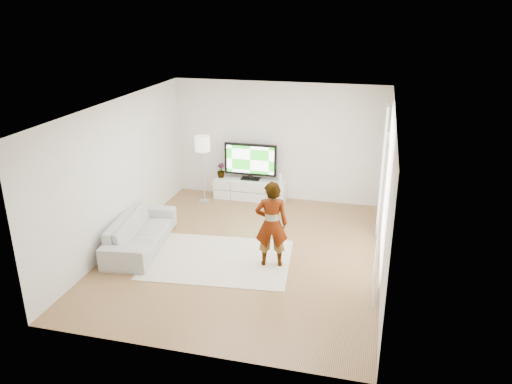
% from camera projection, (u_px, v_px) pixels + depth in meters
% --- Properties ---
extents(floor, '(6.00, 6.00, 0.00)m').
position_uv_depth(floor, '(245.00, 253.00, 9.49)').
color(floor, '#B07C4F').
rests_on(floor, ground).
extents(ceiling, '(6.00, 6.00, 0.00)m').
position_uv_depth(ceiling, '(244.00, 106.00, 8.50)').
color(ceiling, white).
rests_on(ceiling, wall_back).
extents(wall_left, '(0.02, 6.00, 2.80)m').
position_uv_depth(wall_left, '(119.00, 173.00, 9.56)').
color(wall_left, white).
rests_on(wall_left, floor).
extents(wall_right, '(0.02, 6.00, 2.80)m').
position_uv_depth(wall_right, '(387.00, 196.00, 8.43)').
color(wall_right, white).
rests_on(wall_right, floor).
extents(wall_back, '(5.00, 0.02, 2.80)m').
position_uv_depth(wall_back, '(278.00, 142.00, 11.72)').
color(wall_back, white).
rests_on(wall_back, floor).
extents(wall_front, '(5.00, 0.02, 2.80)m').
position_uv_depth(wall_front, '(182.00, 262.00, 6.27)').
color(wall_front, white).
rests_on(wall_front, floor).
extents(window, '(0.01, 2.60, 2.50)m').
position_uv_depth(window, '(386.00, 187.00, 8.69)').
color(window, white).
rests_on(window, wall_right).
extents(curtain_near, '(0.04, 0.70, 2.60)m').
position_uv_depth(curtain_near, '(380.00, 221.00, 7.56)').
color(curtain_near, white).
rests_on(curtain_near, floor).
extents(curtain_far, '(0.04, 0.70, 2.60)m').
position_uv_depth(curtain_far, '(382.00, 169.00, 9.92)').
color(curtain_far, white).
rests_on(curtain_far, floor).
extents(media_console, '(1.73, 0.49, 0.49)m').
position_uv_depth(media_console, '(250.00, 189.00, 12.06)').
color(media_console, white).
rests_on(media_console, floor).
extents(television, '(1.27, 0.25, 0.88)m').
position_uv_depth(television, '(251.00, 160.00, 11.83)').
color(television, black).
rests_on(television, media_console).
extents(game_console, '(0.06, 0.18, 0.24)m').
position_uv_depth(game_console, '(281.00, 177.00, 11.76)').
color(game_console, white).
rests_on(game_console, media_console).
extents(potted_plant, '(0.21, 0.21, 0.35)m').
position_uv_depth(potted_plant, '(221.00, 170.00, 12.07)').
color(potted_plant, '#3F7238').
rests_on(potted_plant, media_console).
extents(rug, '(2.81, 2.15, 0.01)m').
position_uv_depth(rug, '(218.00, 259.00, 9.24)').
color(rug, beige).
rests_on(rug, floor).
extents(player, '(0.65, 0.50, 1.59)m').
position_uv_depth(player, '(271.00, 224.00, 8.77)').
color(player, '#334772').
rests_on(player, rug).
extents(sofa, '(1.10, 2.24, 0.63)m').
position_uv_depth(sofa, '(140.00, 232.00, 9.62)').
color(sofa, beige).
rests_on(sofa, floor).
extents(floor_lamp, '(0.36, 0.36, 1.60)m').
position_uv_depth(floor_lamp, '(202.00, 147.00, 11.49)').
color(floor_lamp, silver).
rests_on(floor_lamp, floor).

